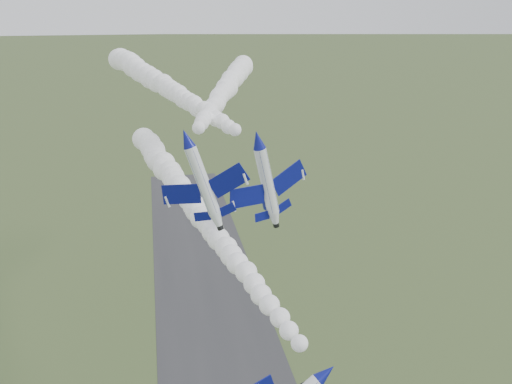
% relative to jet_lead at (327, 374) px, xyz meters
% --- Properties ---
extents(jet_lead, '(5.65, 11.93, 8.52)m').
position_rel_jet_lead_xyz_m(jet_lead, '(0.00, 0.00, 0.00)').
color(jet_lead, white).
extents(smoke_trail_jet_lead, '(23.48, 74.24, 4.71)m').
position_rel_jet_lead_xyz_m(smoke_trail_jet_lead, '(-8.94, 39.73, 2.57)').
color(smoke_trail_jet_lead, white).
extents(jet_pair_left, '(11.35, 13.87, 4.63)m').
position_rel_jet_lead_xyz_m(jet_pair_left, '(-10.67, 27.23, 16.60)').
color(jet_pair_left, white).
extents(smoke_trail_jet_pair_left, '(23.69, 61.06, 4.55)m').
position_rel_jet_lead_xyz_m(smoke_trail_jet_pair_left, '(-1.00, 61.26, 17.48)').
color(smoke_trail_jet_pair_left, white).
extents(jet_pair_right, '(11.90, 14.11, 4.28)m').
position_rel_jet_lead_xyz_m(jet_pair_right, '(-1.33, 27.89, 15.87)').
color(jet_pair_right, white).
extents(smoke_trail_jet_pair_right, '(25.85, 60.83, 4.70)m').
position_rel_jet_lead_xyz_m(smoke_trail_jet_pair_right, '(-12.31, 61.76, 18.12)').
color(smoke_trail_jet_pair_right, white).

